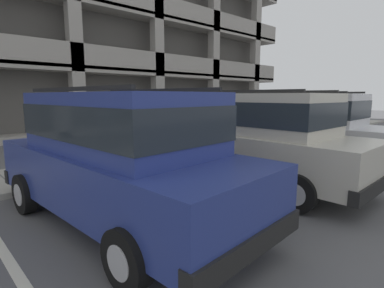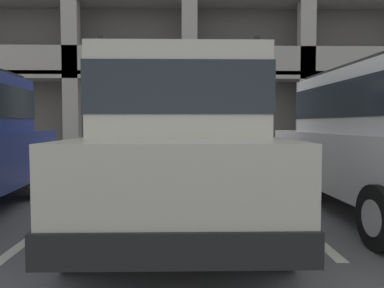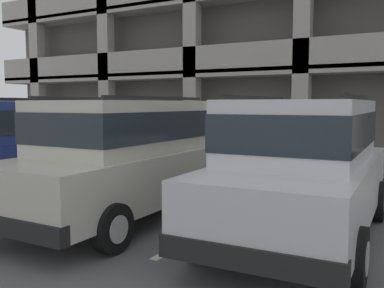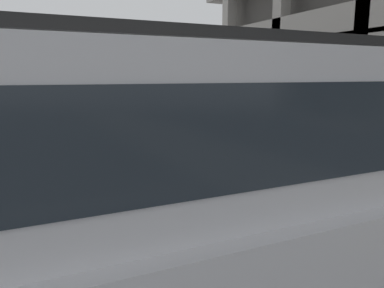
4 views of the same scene
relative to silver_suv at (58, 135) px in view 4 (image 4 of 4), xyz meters
name	(u,v)px [view 4 (image 4 of 4)]	position (x,y,z in m)	size (l,w,h in m)	color
ground_plane	(221,194)	(-0.08, 2.41, -1.14)	(80.00, 80.00, 0.10)	#565659
sidewalk	(288,179)	(-0.08, 3.71, -1.03)	(40.00, 2.20, 0.12)	#9E9B93
parking_stall_lines	(176,248)	(1.48, 1.01, -1.08)	(12.64, 4.80, 0.01)	silver
silver_suv	(58,135)	(0.00, 0.00, 0.00)	(2.03, 4.78, 2.03)	beige
red_sedan	(57,112)	(-3.22, 0.23, 0.00)	(2.21, 4.88, 2.03)	navy
dark_hatchback	(162,196)	(2.85, 0.39, 0.00)	(2.12, 4.83, 2.03)	silver
parking_meter_near	(243,117)	(-0.07, 2.76, 0.09)	(0.35, 0.12, 1.42)	#47474C
parking_meter_far	(134,97)	(-6.33, 2.72, 0.09)	(0.35, 0.12, 1.42)	#47474C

